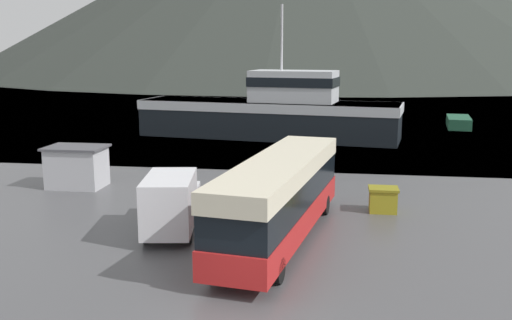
{
  "coord_description": "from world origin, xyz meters",
  "views": [
    {
      "loc": [
        2.8,
        -14.11,
        7.69
      ],
      "look_at": [
        -1.42,
        14.56,
        2.0
      ],
      "focal_mm": 40.0,
      "sensor_mm": 36.0,
      "label": 1
    }
  ],
  "objects_px": {
    "fishing_boat": "(272,111)",
    "storage_bin": "(383,199)",
    "tour_bus": "(280,195)",
    "delivery_van": "(171,202)",
    "small_boat": "(459,122)",
    "dock_kiosk": "(77,167)"
  },
  "relations": [
    {
      "from": "fishing_boat",
      "to": "storage_bin",
      "type": "distance_m",
      "value": 23.74
    },
    {
      "from": "fishing_boat",
      "to": "tour_bus",
      "type": "bearing_deg",
      "value": -163.47
    },
    {
      "from": "delivery_van",
      "to": "fishing_boat",
      "type": "xyz_separation_m",
      "value": [
        1.09,
        26.79,
        0.95
      ]
    },
    {
      "from": "fishing_boat",
      "to": "small_boat",
      "type": "height_order",
      "value": "fishing_boat"
    },
    {
      "from": "tour_bus",
      "to": "fishing_boat",
      "type": "relative_size",
      "value": 0.53
    },
    {
      "from": "tour_bus",
      "to": "small_boat",
      "type": "distance_m",
      "value": 38.74
    },
    {
      "from": "storage_bin",
      "to": "delivery_van",
      "type": "bearing_deg",
      "value": -153.64
    },
    {
      "from": "delivery_van",
      "to": "small_boat",
      "type": "distance_m",
      "value": 40.36
    },
    {
      "from": "fishing_boat",
      "to": "small_boat",
      "type": "xyz_separation_m",
      "value": [
        17.47,
        9.04,
        -1.76
      ]
    },
    {
      "from": "delivery_van",
      "to": "storage_bin",
      "type": "bearing_deg",
      "value": 17.37
    },
    {
      "from": "tour_bus",
      "to": "small_boat",
      "type": "relative_size",
      "value": 2.19
    },
    {
      "from": "dock_kiosk",
      "to": "small_boat",
      "type": "xyz_separation_m",
      "value": [
        26.17,
        28.75,
        -0.65
      ]
    },
    {
      "from": "tour_bus",
      "to": "small_boat",
      "type": "height_order",
      "value": "tour_bus"
    },
    {
      "from": "delivery_van",
      "to": "storage_bin",
      "type": "height_order",
      "value": "delivery_van"
    },
    {
      "from": "delivery_van",
      "to": "dock_kiosk",
      "type": "bearing_deg",
      "value": 128.1
    },
    {
      "from": "storage_bin",
      "to": "small_boat",
      "type": "bearing_deg",
      "value": 73.14
    },
    {
      "from": "tour_bus",
      "to": "delivery_van",
      "type": "height_order",
      "value": "tour_bus"
    },
    {
      "from": "delivery_van",
      "to": "dock_kiosk",
      "type": "relative_size",
      "value": 1.69
    },
    {
      "from": "fishing_boat",
      "to": "dock_kiosk",
      "type": "relative_size",
      "value": 7.14
    },
    {
      "from": "delivery_van",
      "to": "small_boat",
      "type": "relative_size",
      "value": 0.98
    },
    {
      "from": "tour_bus",
      "to": "dock_kiosk",
      "type": "distance_m",
      "value": 14.31
    },
    {
      "from": "dock_kiosk",
      "to": "small_boat",
      "type": "relative_size",
      "value": 0.58
    }
  ]
}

